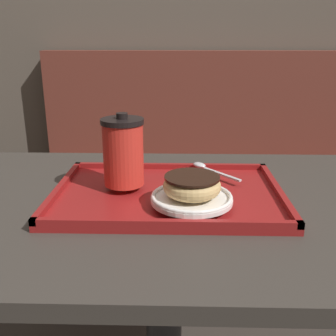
{
  "coord_description": "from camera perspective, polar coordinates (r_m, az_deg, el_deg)",
  "views": [
    {
      "loc": [
        0.03,
        -0.73,
        1.05
      ],
      "look_at": [
        0.01,
        0.01,
        0.81
      ],
      "focal_mm": 42.0,
      "sensor_mm": 36.0,
      "label": 1
    }
  ],
  "objects": [
    {
      "name": "cafe_table",
      "position": [
        0.86,
        -0.63,
        -13.88
      ],
      "size": [
        1.08,
        0.66,
        0.74
      ],
      "color": "#38332D",
      "rests_on": "ground_plane"
    },
    {
      "name": "booth_bench",
      "position": [
        1.77,
        7.54,
        -6.36
      ],
      "size": [
        1.55,
        0.44,
        1.0
      ],
      "color": "brown",
      "rests_on": "ground_plane"
    },
    {
      "name": "wall_behind",
      "position": [
        1.84,
        0.7,
        23.03
      ],
      "size": [
        8.0,
        0.05,
        2.4
      ],
      "color": "brown",
      "rests_on": "ground_plane"
    },
    {
      "name": "donut_chocolate_glazed",
      "position": [
        0.71,
        3.49,
        -2.5
      ],
      "size": [
        0.11,
        0.11,
        0.04
      ],
      "color": "#DBB270",
      "rests_on": "plate_with_chocolate_donut"
    },
    {
      "name": "coffee_cup_front",
      "position": [
        0.79,
        -6.5,
        2.38
      ],
      "size": [
        0.09,
        0.09,
        0.15
      ],
      "color": "red",
      "rests_on": "serving_tray"
    },
    {
      "name": "plate_with_chocolate_donut",
      "position": [
        0.72,
        3.46,
        -4.34
      ],
      "size": [
        0.15,
        0.15,
        0.01
      ],
      "color": "white",
      "rests_on": "serving_tray"
    },
    {
      "name": "serving_tray",
      "position": [
        0.8,
        -0.0,
        -3.85
      ],
      "size": [
        0.45,
        0.32,
        0.02
      ],
      "color": "maroon",
      "rests_on": "cafe_table"
    },
    {
      "name": "spoon",
      "position": [
        0.9,
        5.46,
        0.07
      ],
      "size": [
        0.1,
        0.12,
        0.01
      ],
      "rotation": [
        0.0,
        0.0,
        2.28
      ],
      "color": "silver",
      "rests_on": "serving_tray"
    }
  ]
}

